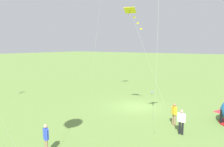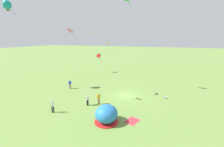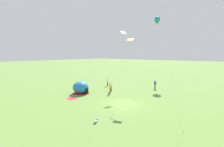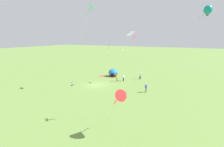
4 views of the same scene
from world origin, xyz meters
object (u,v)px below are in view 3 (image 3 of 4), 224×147
at_px(person_strolling, 111,86).
at_px(person_near_tent, 110,88).
at_px(toddler_crawling, 96,121).
at_px(person_watching_sky, 155,84).
at_px(kite_teal, 157,20).
at_px(kite_pink, 123,34).
at_px(popup_tent, 81,88).
at_px(person_arms_raised, 108,81).
at_px(kite_yellow, 129,42).

xyz_separation_m(person_strolling, person_near_tent, (0.94, -1.33, 0.00)).
bearing_deg(toddler_crawling, person_strolling, 123.13).
bearing_deg(person_near_tent, toddler_crawling, -57.20).
bearing_deg(person_watching_sky, kite_teal, 113.53).
height_order(person_near_tent, kite_pink, kite_pink).
height_order(popup_tent, person_watching_sky, popup_tent).
bearing_deg(person_arms_raised, person_watching_sky, 23.25).
distance_m(toddler_crawling, kite_teal, 30.56).
height_order(popup_tent, person_near_tent, popup_tent).
bearing_deg(person_arms_raised, toddler_crawling, -52.67).
height_order(kite_yellow, kite_teal, kite_teal).
relative_size(person_strolling, kite_teal, 0.11).
bearing_deg(toddler_crawling, popup_tent, 148.36).
distance_m(person_strolling, kite_teal, 21.16).
relative_size(person_arms_raised, kite_yellow, 0.21).
distance_m(popup_tent, kite_yellow, 11.21).
relative_size(toddler_crawling, kite_pink, 0.05).
distance_m(toddler_crawling, person_arms_raised, 17.08).
relative_size(toddler_crawling, person_arms_raised, 0.29).
bearing_deg(person_watching_sky, kite_pink, -137.05).
distance_m(popup_tent, toddler_crawling, 11.67).
height_order(toddler_crawling, person_strolling, person_strolling).
xyz_separation_m(kite_pink, kite_yellow, (4.00, -4.11, -1.76)).
distance_m(kite_pink, kite_teal, 13.95).
relative_size(person_arms_raised, person_near_tent, 1.10).
relative_size(popup_tent, kite_teal, 0.18).
bearing_deg(kite_teal, person_watching_sky, -66.47).
relative_size(person_watching_sky, kite_pink, 0.16).
xyz_separation_m(toddler_crawling, kite_yellow, (-2.09, 8.98, 8.31)).
bearing_deg(kite_pink, popup_tent, -118.69).
relative_size(person_strolling, person_watching_sky, 1.00).
bearing_deg(kite_teal, person_near_tent, -91.79).
relative_size(popup_tent, kite_pink, 0.26).
relative_size(kite_pink, kite_yellow, 1.19).
bearing_deg(kite_yellow, kite_teal, 100.66).
bearing_deg(popup_tent, person_arms_raised, 93.35).
height_order(toddler_crawling, person_near_tent, person_near_tent).
bearing_deg(toddler_crawling, kite_pink, 114.95).
bearing_deg(person_strolling, person_arms_raised, 138.42).
bearing_deg(kite_teal, toddler_crawling, -78.51).
distance_m(person_watching_sky, kite_yellow, 11.29).
bearing_deg(toddler_crawling, person_watching_sky, 94.89).
height_order(person_strolling, person_watching_sky, same).
bearing_deg(kite_pink, kite_teal, 86.64).
height_order(person_watching_sky, kite_teal, kite_teal).
bearing_deg(kite_pink, toddler_crawling, -65.05).
bearing_deg(person_near_tent, popup_tent, -143.66).
bearing_deg(person_near_tent, person_watching_sky, 62.19).
distance_m(person_strolling, kite_pink, 9.69).
relative_size(person_watching_sky, person_near_tent, 1.00).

